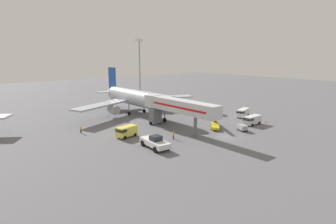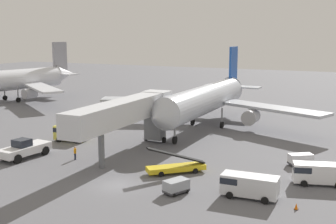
{
  "view_description": "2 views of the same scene",
  "coord_description": "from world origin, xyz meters",
  "px_view_note": "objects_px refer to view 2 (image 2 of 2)",
  "views": [
    {
      "loc": [
        -44.98,
        -35.17,
        16.7
      ],
      "look_at": [
        1.1,
        19.98,
        1.92
      ],
      "focal_mm": 30.03,
      "sensor_mm": 36.0,
      "label": 1
    },
    {
      "loc": [
        22.92,
        -36.05,
        15.1
      ],
      "look_at": [
        -3.78,
        20.08,
        3.99
      ],
      "focal_mm": 47.02,
      "sensor_mm": 36.0,
      "label": 2
    }
  ],
  "objects_px": {
    "service_van_rear_right": "(248,185)",
    "safety_cone_alpha": "(296,206)",
    "baggage_cart_far_right": "(301,159)",
    "belt_loader_truck": "(176,166)",
    "ground_crew_worker_midground": "(75,153)",
    "jet_bridge": "(128,113)",
    "airplane_at_gate": "(206,99)",
    "ground_crew_worker_foreground": "(74,120)",
    "pushback_tug": "(24,149)",
    "service_van_near_center": "(318,173)",
    "baggage_cart_outer_left": "(176,186)",
    "service_van_near_right": "(70,132)",
    "airplane_background": "(8,81)"
  },
  "relations": [
    {
      "from": "jet_bridge",
      "to": "safety_cone_alpha",
      "type": "bearing_deg",
      "value": -22.06
    },
    {
      "from": "belt_loader_truck",
      "to": "service_van_rear_right",
      "type": "xyz_separation_m",
      "value": [
        9.07,
        -3.76,
        0.47
      ]
    },
    {
      "from": "service_van_rear_right",
      "to": "ground_crew_worker_foreground",
      "type": "bearing_deg",
      "value": 150.98
    },
    {
      "from": "baggage_cart_far_right",
      "to": "ground_crew_worker_foreground",
      "type": "bearing_deg",
      "value": 169.84
    },
    {
      "from": "baggage_cart_outer_left",
      "to": "ground_crew_worker_midground",
      "type": "bearing_deg",
      "value": 161.91
    },
    {
      "from": "service_van_near_right",
      "to": "airplane_background",
      "type": "distance_m",
      "value": 43.11
    },
    {
      "from": "jet_bridge",
      "to": "belt_loader_truck",
      "type": "height_order",
      "value": "jet_bridge"
    },
    {
      "from": "belt_loader_truck",
      "to": "baggage_cart_far_right",
      "type": "height_order",
      "value": "belt_loader_truck"
    },
    {
      "from": "belt_loader_truck",
      "to": "pushback_tug",
      "type": "bearing_deg",
      "value": -172.58
    },
    {
      "from": "belt_loader_truck",
      "to": "jet_bridge",
      "type": "bearing_deg",
      "value": 153.69
    },
    {
      "from": "baggage_cart_far_right",
      "to": "ground_crew_worker_midground",
      "type": "relative_size",
      "value": 1.81
    },
    {
      "from": "service_van_rear_right",
      "to": "safety_cone_alpha",
      "type": "height_order",
      "value": "service_van_rear_right"
    },
    {
      "from": "airplane_at_gate",
      "to": "service_van_near_center",
      "type": "xyz_separation_m",
      "value": [
        20.02,
        -21.14,
        -3.38
      ]
    },
    {
      "from": "service_van_rear_right",
      "to": "airplane_background",
      "type": "xyz_separation_m",
      "value": [
        -64.34,
        34.67,
        3.5
      ]
    },
    {
      "from": "ground_crew_worker_foreground",
      "to": "ground_crew_worker_midground",
      "type": "bearing_deg",
      "value": -52.11
    },
    {
      "from": "airplane_at_gate",
      "to": "baggage_cart_far_right",
      "type": "relative_size",
      "value": 13.16
    },
    {
      "from": "baggage_cart_outer_left",
      "to": "service_van_near_right",
      "type": "bearing_deg",
      "value": 150.77
    },
    {
      "from": "jet_bridge",
      "to": "baggage_cart_outer_left",
      "type": "bearing_deg",
      "value": -41.71
    },
    {
      "from": "service_van_near_center",
      "to": "ground_crew_worker_midground",
      "type": "relative_size",
      "value": 3.42
    },
    {
      "from": "airplane_at_gate",
      "to": "pushback_tug",
      "type": "relative_size",
      "value": 5.61
    },
    {
      "from": "ground_crew_worker_foreground",
      "to": "airplane_at_gate",
      "type": "bearing_deg",
      "value": 22.47
    },
    {
      "from": "airplane_background",
      "to": "ground_crew_worker_midground",
      "type": "bearing_deg",
      "value": -36.77
    },
    {
      "from": "service_van_near_center",
      "to": "ground_crew_worker_midground",
      "type": "bearing_deg",
      "value": -173.28
    },
    {
      "from": "ground_crew_worker_foreground",
      "to": "safety_cone_alpha",
      "type": "bearing_deg",
      "value": -27.29
    },
    {
      "from": "pushback_tug",
      "to": "service_van_near_center",
      "type": "height_order",
      "value": "pushback_tug"
    },
    {
      "from": "belt_loader_truck",
      "to": "service_van_near_center",
      "type": "relative_size",
      "value": 1.05
    },
    {
      "from": "jet_bridge",
      "to": "baggage_cart_far_right",
      "type": "relative_size",
      "value": 7.18
    },
    {
      "from": "service_van_rear_right",
      "to": "ground_crew_worker_midground",
      "type": "xyz_separation_m",
      "value": [
        -22.31,
        3.26,
        -0.37
      ]
    },
    {
      "from": "ground_crew_worker_foreground",
      "to": "pushback_tug",
      "type": "bearing_deg",
      "value": -70.71
    },
    {
      "from": "service_van_rear_right",
      "to": "safety_cone_alpha",
      "type": "relative_size",
      "value": 9.27
    },
    {
      "from": "belt_loader_truck",
      "to": "service_van_rear_right",
      "type": "bearing_deg",
      "value": -22.55
    },
    {
      "from": "service_van_near_right",
      "to": "belt_loader_truck",
      "type": "bearing_deg",
      "value": -19.04
    },
    {
      "from": "airplane_at_gate",
      "to": "ground_crew_worker_foreground",
      "type": "bearing_deg",
      "value": -157.53
    },
    {
      "from": "airplane_at_gate",
      "to": "jet_bridge",
      "type": "height_order",
      "value": "airplane_at_gate"
    },
    {
      "from": "service_van_near_right",
      "to": "airplane_at_gate",
      "type": "bearing_deg",
      "value": 50.24
    },
    {
      "from": "pushback_tug",
      "to": "service_van_near_center",
      "type": "bearing_deg",
      "value": 8.87
    },
    {
      "from": "belt_loader_truck",
      "to": "airplane_background",
      "type": "bearing_deg",
      "value": 150.79
    },
    {
      "from": "baggage_cart_far_right",
      "to": "belt_loader_truck",
      "type": "bearing_deg",
      "value": -143.48
    },
    {
      "from": "service_van_near_center",
      "to": "baggage_cart_outer_left",
      "type": "height_order",
      "value": "service_van_near_center"
    },
    {
      "from": "airplane_at_gate",
      "to": "ground_crew_worker_foreground",
      "type": "xyz_separation_m",
      "value": [
        -20.26,
        -8.38,
        -3.71
      ]
    },
    {
      "from": "airplane_at_gate",
      "to": "ground_crew_worker_midground",
      "type": "bearing_deg",
      "value": -107.66
    },
    {
      "from": "pushback_tug",
      "to": "safety_cone_alpha",
      "type": "height_order",
      "value": "pushback_tug"
    },
    {
      "from": "service_van_near_center",
      "to": "service_van_rear_right",
      "type": "relative_size",
      "value": 1.05
    },
    {
      "from": "jet_bridge",
      "to": "baggage_cart_outer_left",
      "type": "relative_size",
      "value": 7.76
    },
    {
      "from": "service_van_near_center",
      "to": "baggage_cart_far_right",
      "type": "height_order",
      "value": "service_van_near_center"
    },
    {
      "from": "airplane_at_gate",
      "to": "ground_crew_worker_midground",
      "type": "height_order",
      "value": "airplane_at_gate"
    },
    {
      "from": "jet_bridge",
      "to": "ground_crew_worker_midground",
      "type": "distance_m",
      "value": 8.09
    },
    {
      "from": "service_van_rear_right",
      "to": "baggage_cart_outer_left",
      "type": "height_order",
      "value": "service_van_rear_right"
    },
    {
      "from": "belt_loader_truck",
      "to": "airplane_at_gate",
      "type": "bearing_deg",
      "value": 102.88
    },
    {
      "from": "jet_bridge",
      "to": "airplane_background",
      "type": "xyz_separation_m",
      "value": [
        -46.78,
        26.71,
        -0.67
      ]
    }
  ]
}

